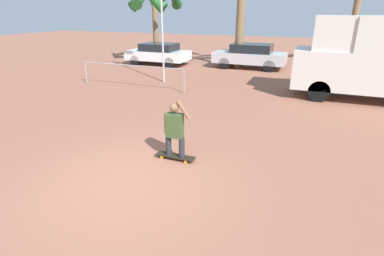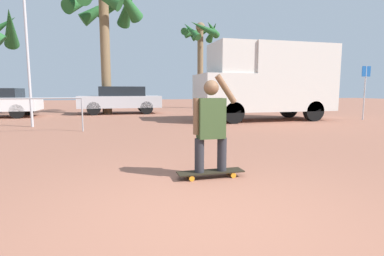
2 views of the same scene
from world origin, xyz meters
name	(u,v)px [view 1 (image 1 of 2)]	position (x,y,z in m)	size (l,w,h in m)	color
ground_plane	(127,182)	(0.00, 0.00, 0.00)	(80.00, 80.00, 0.00)	#935B47
skateboard	(175,156)	(0.51, 1.34, 0.08)	(1.00, 0.25, 0.10)	black
person_skateboarder	(175,127)	(0.51, 1.34, 0.84)	(0.67, 0.22, 1.43)	#28282D
camper_van	(379,57)	(5.67, 8.97, 1.75)	(5.87, 2.12, 3.23)	black
parked_car_silver	(250,55)	(-0.38, 14.42, 0.80)	(4.41, 1.94, 1.49)	black
parked_car_white	(158,53)	(-6.33, 13.50, 0.75)	(4.08, 1.93, 1.39)	black
plaza_railing_segment	(131,68)	(-4.43, 7.22, 0.93)	(5.34, 0.05, 1.08)	#99999E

